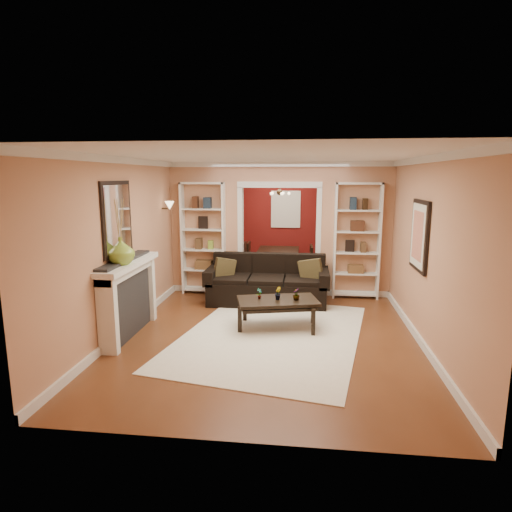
# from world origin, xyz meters

# --- Properties ---
(floor) EXTENTS (8.00, 8.00, 0.00)m
(floor) POSITION_xyz_m (0.00, 0.00, 0.00)
(floor) COLOR brown
(floor) RESTS_ON ground
(ceiling) EXTENTS (8.00, 8.00, 0.00)m
(ceiling) POSITION_xyz_m (0.00, 0.00, 2.70)
(ceiling) COLOR white
(ceiling) RESTS_ON ground
(wall_back) EXTENTS (8.00, 0.00, 8.00)m
(wall_back) POSITION_xyz_m (0.00, 4.00, 1.35)
(wall_back) COLOR tan
(wall_back) RESTS_ON ground
(wall_front) EXTENTS (8.00, 0.00, 8.00)m
(wall_front) POSITION_xyz_m (0.00, -4.00, 1.35)
(wall_front) COLOR tan
(wall_front) RESTS_ON ground
(wall_left) EXTENTS (0.00, 8.00, 8.00)m
(wall_left) POSITION_xyz_m (-2.25, 0.00, 1.35)
(wall_left) COLOR tan
(wall_left) RESTS_ON ground
(wall_right) EXTENTS (0.00, 8.00, 8.00)m
(wall_right) POSITION_xyz_m (2.25, 0.00, 1.35)
(wall_right) COLOR tan
(wall_right) RESTS_ON ground
(partition_wall) EXTENTS (4.50, 0.15, 2.70)m
(partition_wall) POSITION_xyz_m (0.00, 1.20, 1.35)
(partition_wall) COLOR tan
(partition_wall) RESTS_ON floor
(red_back_panel) EXTENTS (4.44, 0.04, 2.64)m
(red_back_panel) POSITION_xyz_m (0.00, 3.97, 1.32)
(red_back_panel) COLOR maroon
(red_back_panel) RESTS_ON floor
(dining_window) EXTENTS (0.78, 0.03, 0.98)m
(dining_window) POSITION_xyz_m (0.00, 3.93, 1.55)
(dining_window) COLOR #8CA5CC
(dining_window) RESTS_ON wall_back
(area_rug) EXTENTS (3.21, 4.04, 0.01)m
(area_rug) POSITION_xyz_m (0.05, -1.27, 0.01)
(area_rug) COLOR white
(area_rug) RESTS_ON floor
(sofa) EXTENTS (2.33, 1.01, 0.91)m
(sofa) POSITION_xyz_m (-0.17, 0.45, 0.46)
(sofa) COLOR black
(sofa) RESTS_ON floor
(pillow_left) EXTENTS (0.40, 0.30, 0.39)m
(pillow_left) POSITION_xyz_m (-1.00, 0.43, 0.64)
(pillow_left) COLOR brown
(pillow_left) RESTS_ON sofa
(pillow_right) EXTENTS (0.44, 0.24, 0.43)m
(pillow_right) POSITION_xyz_m (0.66, 0.43, 0.66)
(pillow_right) COLOR brown
(pillow_right) RESTS_ON sofa
(coffee_table) EXTENTS (1.39, 0.96, 0.48)m
(coffee_table) POSITION_xyz_m (0.12, -0.93, 0.24)
(coffee_table) COLOR black
(coffee_table) RESTS_ON floor
(plant_left) EXTENTS (0.10, 0.11, 0.18)m
(plant_left) POSITION_xyz_m (-0.17, -0.93, 0.57)
(plant_left) COLOR #336626
(plant_left) RESTS_ON coffee_table
(plant_center) EXTENTS (0.10, 0.12, 0.20)m
(plant_center) POSITION_xyz_m (0.12, -0.93, 0.58)
(plant_center) COLOR #336626
(plant_center) RESTS_ON coffee_table
(plant_right) EXTENTS (0.11, 0.11, 0.19)m
(plant_right) POSITION_xyz_m (0.41, -0.93, 0.57)
(plant_right) COLOR #336626
(plant_right) RESTS_ON coffee_table
(bookshelf_left) EXTENTS (0.90, 0.30, 2.30)m
(bookshelf_left) POSITION_xyz_m (-1.55, 1.03, 1.15)
(bookshelf_left) COLOR white
(bookshelf_left) RESTS_ON floor
(bookshelf_right) EXTENTS (0.90, 0.30, 2.30)m
(bookshelf_right) POSITION_xyz_m (1.55, 1.03, 1.15)
(bookshelf_right) COLOR white
(bookshelf_right) RESTS_ON floor
(fireplace) EXTENTS (0.32, 1.70, 1.16)m
(fireplace) POSITION_xyz_m (-2.09, -1.50, 0.58)
(fireplace) COLOR white
(fireplace) RESTS_ON floor
(vase) EXTENTS (0.42, 0.42, 0.40)m
(vase) POSITION_xyz_m (-2.09, -1.73, 1.36)
(vase) COLOR #83A936
(vase) RESTS_ON fireplace
(mirror) EXTENTS (0.03, 0.95, 1.10)m
(mirror) POSITION_xyz_m (-2.23, -1.50, 1.80)
(mirror) COLOR silver
(mirror) RESTS_ON wall_left
(wall_sconce) EXTENTS (0.18, 0.18, 0.22)m
(wall_sconce) POSITION_xyz_m (-2.15, 0.55, 1.83)
(wall_sconce) COLOR #FFE0A5
(wall_sconce) RESTS_ON wall_left
(framed_art) EXTENTS (0.04, 0.85, 1.05)m
(framed_art) POSITION_xyz_m (2.21, -1.00, 1.55)
(framed_art) COLOR black
(framed_art) RESTS_ON wall_right
(dining_table) EXTENTS (1.80, 1.00, 0.63)m
(dining_table) POSITION_xyz_m (-0.09, 2.58, 0.32)
(dining_table) COLOR black
(dining_table) RESTS_ON floor
(dining_chair_nw) EXTENTS (0.58, 0.58, 0.91)m
(dining_chair_nw) POSITION_xyz_m (-0.64, 2.28, 0.46)
(dining_chair_nw) COLOR black
(dining_chair_nw) RESTS_ON floor
(dining_chair_ne) EXTENTS (0.47, 0.47, 0.85)m
(dining_chair_ne) POSITION_xyz_m (0.46, 2.28, 0.42)
(dining_chair_ne) COLOR black
(dining_chair_ne) RESTS_ON floor
(dining_chair_sw) EXTENTS (0.44, 0.44, 0.83)m
(dining_chair_sw) POSITION_xyz_m (-0.64, 2.88, 0.41)
(dining_chair_sw) COLOR black
(dining_chair_sw) RESTS_ON floor
(dining_chair_se) EXTENTS (0.46, 0.46, 0.79)m
(dining_chair_se) POSITION_xyz_m (0.46, 2.88, 0.39)
(dining_chair_se) COLOR black
(dining_chair_se) RESTS_ON floor
(chandelier) EXTENTS (0.50, 0.50, 0.30)m
(chandelier) POSITION_xyz_m (0.00, 2.70, 2.02)
(chandelier) COLOR #342617
(chandelier) RESTS_ON ceiling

